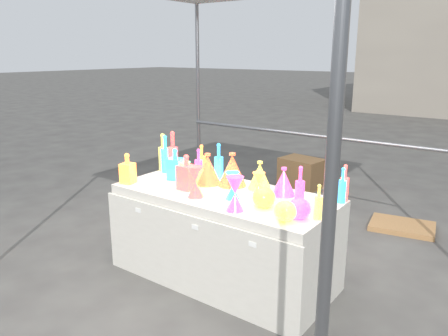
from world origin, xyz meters
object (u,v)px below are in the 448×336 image
Objects in this scene: cardboard_box_closed at (302,173)px; globe_0 at (264,199)px; bottle_0 at (202,160)px; lampshade_0 at (208,169)px; display_table at (223,236)px; decanter_0 at (128,168)px; hourglass_0 at (195,182)px.

globe_0 is (1.08, -2.83, 0.61)m from cardboard_box_closed.
bottle_0 is 0.26m from lampshade_0.
globe_0 is (0.45, -0.11, 0.44)m from display_table.
cardboard_box_closed is at bearing 110.91° from globe_0.
bottle_0 is 1.09× the size of lampshade_0.
bottle_0 reaches higher than decanter_0.
hourglass_0 is (0.53, -2.94, 0.67)m from cardboard_box_closed.
cardboard_box_closed is 2.12× the size of lampshade_0.
cardboard_box_closed is 2.13× the size of decanter_0.
display_table is at bearing 5.34° from decanter_0.
decanter_0 is at bearing -85.65° from cardboard_box_closed.
lampshade_0 reaches higher than hourglass_0.
display_table is at bearing -31.81° from bottle_0.
cardboard_box_closed is 3.08m from decanter_0.
decanter_0 reaches higher than globe_0.
lampshade_0 is at bearing 113.38° from hourglass_0.
lampshade_0 reaches higher than globe_0.
display_table is 10.95× the size of globe_0.
decanter_0 is 1.07× the size of hourglass_0.
globe_0 reaches higher than cardboard_box_closed.
decanter_0 is at bearing -172.60° from globe_0.
hourglass_0 is at bearing -9.07° from decanter_0.
decanter_0 is at bearing -123.12° from bottle_0.
lampshade_0 is at bearing 21.40° from decanter_0.
lampshade_0 is (-0.70, 0.23, 0.07)m from globe_0.
cardboard_box_closed is 1.94× the size of bottle_0.
hourglass_0 is 1.47× the size of globe_0.
hourglass_0 is at bearing -72.03° from cardboard_box_closed.
bottle_0 reaches higher than globe_0.
decanter_0 reaches higher than cardboard_box_closed.
hourglass_0 is at bearing -168.83° from globe_0.
globe_0 is (0.90, -0.39, -0.08)m from bottle_0.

